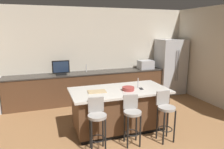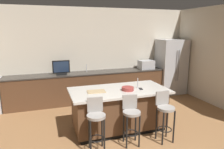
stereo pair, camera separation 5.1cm
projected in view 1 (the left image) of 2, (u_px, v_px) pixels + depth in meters
wall_back at (89, 54)px, 6.54m from camera, size 7.10×0.12×2.85m
wall_right at (222, 58)px, 5.76m from camera, size 0.12×4.42×2.85m
counter_back at (89, 87)px, 6.37m from camera, size 4.82×0.62×0.91m
kitchen_island at (119, 109)px, 4.58m from camera, size 2.12×1.07×0.92m
refrigerator at (170, 67)px, 7.14m from camera, size 0.93×0.74×1.86m
microwave at (146, 65)px, 6.86m from camera, size 0.48×0.36×0.28m
tv_monitor at (61, 68)px, 5.92m from camera, size 0.49×0.16×0.42m
sink_faucet_back at (86, 68)px, 6.33m from camera, size 0.02×0.02×0.24m
sink_faucet_island at (138, 83)px, 4.59m from camera, size 0.02×0.02×0.22m
bar_stool_left at (97, 120)px, 3.72m from camera, size 0.34×0.35×0.99m
bar_stool_center at (132, 116)px, 3.95m from camera, size 0.34×0.36×0.96m
bar_stool_right at (165, 112)px, 4.08m from camera, size 0.34×0.34×1.00m
fruit_bowl at (128, 89)px, 4.41m from camera, size 0.26×0.26×0.07m
cell_phone at (141, 89)px, 4.53m from camera, size 0.10×0.16×0.01m
tv_remote at (126, 89)px, 4.49m from camera, size 0.08×0.18×0.02m
cutting_board at (97, 91)px, 4.31m from camera, size 0.40×0.27×0.02m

